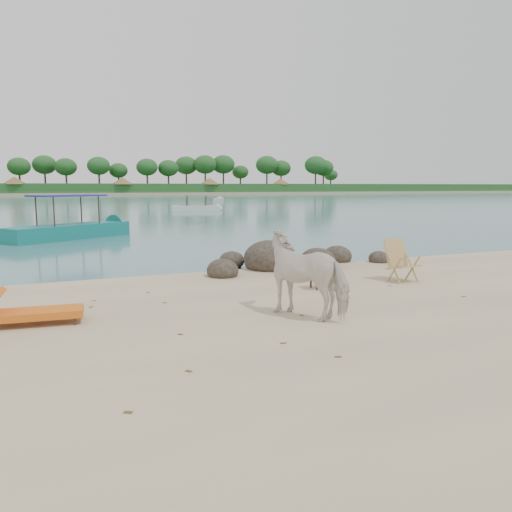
{
  "coord_description": "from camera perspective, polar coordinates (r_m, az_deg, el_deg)",
  "views": [
    {
      "loc": [
        -4.16,
        -7.29,
        2.42
      ],
      "look_at": [
        -0.16,
        2.0,
        1.0
      ],
      "focal_mm": 35.0,
      "sensor_mm": 36.0,
      "label": 1
    }
  ],
  "objects": [
    {
      "name": "side_table",
      "position": [
        11.86,
        7.69,
        -2.64
      ],
      "size": [
        0.62,
        0.4,
        0.5
      ],
      "primitive_type": null,
      "rotation": [
        0.0,
        0.0,
        -0.01
      ],
      "color": "#302413",
      "rests_on": "ground"
    },
    {
      "name": "boat_near",
      "position": [
        25.12,
        -20.7,
        5.77
      ],
      "size": [
        6.59,
        5.07,
        3.34
      ],
      "primitive_type": null,
      "rotation": [
        0.0,
        0.0,
        0.58
      ],
      "color": "#12726C",
      "rests_on": "water"
    },
    {
      "name": "deck_chair",
      "position": [
        13.08,
        16.53,
        -0.64
      ],
      "size": [
        0.71,
        0.78,
        1.06
      ],
      "primitive_type": null,
      "rotation": [
        0.0,
        0.0,
        0.04
      ],
      "color": "tan",
      "rests_on": "ground"
    },
    {
      "name": "boat_mid",
      "position": [
        50.61,
        -6.83,
        6.67
      ],
      "size": [
        5.39,
        2.97,
        2.6
      ],
      "primitive_type": null,
      "rotation": [
        0.0,
        0.0,
        -0.36
      ],
      "color": "silver",
      "rests_on": "water"
    },
    {
      "name": "dead_leaves",
      "position": [
        9.36,
        4.29,
        -6.99
      ],
      "size": [
        7.78,
        6.87,
        0.0
      ],
      "color": "brown",
      "rests_on": "ground"
    },
    {
      "name": "lounge_chair",
      "position": [
        9.54,
        -23.66,
        -5.66
      ],
      "size": [
        1.93,
        0.85,
        0.56
      ],
      "primitive_type": null,
      "rotation": [
        0.0,
        0.0,
        -0.11
      ],
      "color": "orange",
      "rests_on": "ground"
    },
    {
      "name": "water",
      "position": [
        97.41,
        -20.97,
        6.05
      ],
      "size": [
        400.0,
        400.0,
        0.0
      ],
      "primitive_type": "plane",
      "color": "#3B6C77",
      "rests_on": "ground"
    },
    {
      "name": "far_scenery",
      "position": [
        144.06,
        -21.85,
        7.72
      ],
      "size": [
        420.0,
        18.0,
        9.5
      ],
      "color": "#1E4C1E",
      "rests_on": "ground"
    },
    {
      "name": "far_shore",
      "position": [
        177.36,
        -22.12,
        6.63
      ],
      "size": [
        420.0,
        90.0,
        1.4
      ],
      "primitive_type": "cube",
      "color": "tan",
      "rests_on": "ground"
    },
    {
      "name": "cow",
      "position": [
        9.34,
        6.01,
        -2.13
      ],
      "size": [
        1.68,
        2.04,
        1.57
      ],
      "primitive_type": "imported",
      "rotation": [
        0.0,
        0.0,
        3.68
      ],
      "color": "white",
      "rests_on": "ground"
    },
    {
      "name": "boat_far",
      "position": [
        82.2,
        -4.31,
        6.51
      ],
      "size": [
        3.49,
        5.45,
        0.63
      ],
      "primitive_type": null,
      "rotation": [
        0.0,
        0.0,
        1.12
      ],
      "color": "beige",
      "rests_on": "water"
    },
    {
      "name": "boulders",
      "position": [
        14.86,
        3.18,
        -0.58
      ],
      "size": [
        6.14,
        2.68,
        1.12
      ],
      "rotation": [
        0.0,
        0.0,
        -0.1
      ],
      "color": "#2E271F",
      "rests_on": "ground"
    }
  ]
}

